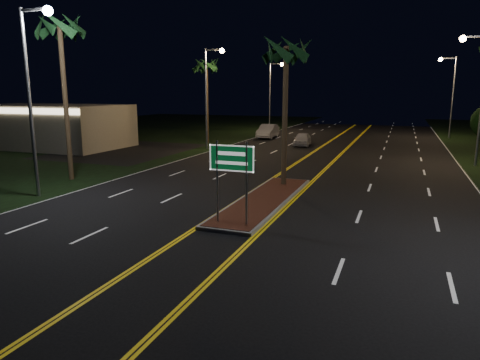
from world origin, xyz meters
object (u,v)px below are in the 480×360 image
at_px(streetlight_left_mid, 210,87).
at_px(streetlight_right_mid, 478,85).
at_px(streetlight_right_far, 450,88).
at_px(car_near, 302,138).
at_px(streetlight_left_far, 273,89).
at_px(streetlight_left_near, 34,81).
at_px(median_island, 264,200).
at_px(car_far, 268,130).
at_px(palm_left_far, 206,66).
at_px(highway_sign, 232,166).
at_px(palm_median, 286,51).
at_px(palm_left_near, 60,28).
at_px(commercial_building, 47,126).

height_order(streetlight_left_mid, streetlight_right_mid, same).
distance_m(streetlight_right_far, car_near, 19.31).
xyz_separation_m(streetlight_right_mid, streetlight_right_far, (0.00, 20.00, 0.00)).
height_order(streetlight_left_mid, streetlight_left_far, same).
relative_size(streetlight_left_near, streetlight_right_mid, 1.00).
xyz_separation_m(median_island, streetlight_right_far, (10.61, 35.00, 5.57)).
relative_size(streetlight_right_mid, car_far, 1.64).
xyz_separation_m(palm_left_far, car_near, (9.62, 1.41, -7.00)).
distance_m(median_island, streetlight_left_mid, 20.80).
relative_size(median_island, palm_left_far, 1.16).
xyz_separation_m(streetlight_left_far, streetlight_right_mid, (21.23, -22.00, 0.00)).
xyz_separation_m(highway_sign, car_near, (-3.18, 26.62, -1.65)).
bearing_deg(streetlight_left_near, streetlight_right_far, 60.81).
height_order(streetlight_right_mid, palm_median, streetlight_right_mid).
relative_size(highway_sign, palm_left_near, 0.33).
distance_m(commercial_building, palm_left_far, 16.47).
distance_m(palm_left_far, car_near, 11.98).
bearing_deg(palm_left_near, car_far, 81.53).
relative_size(streetlight_left_near, car_near, 2.00).
xyz_separation_m(median_island, car_far, (-8.47, 28.09, 0.83)).
bearing_deg(car_near, palm_left_far, -177.43).
xyz_separation_m(palm_median, palm_left_near, (-12.50, -2.50, 1.40)).
bearing_deg(streetlight_right_far, streetlight_right_mid, -90.00).
bearing_deg(streetlight_left_near, commercial_building, 133.90).
relative_size(streetlight_left_far, streetlight_right_far, 1.00).
height_order(commercial_building, palm_left_near, palm_left_near).
height_order(streetlight_left_near, palm_median, streetlight_left_near).
height_order(palm_left_far, car_near, palm_left_far).
bearing_deg(streetlight_left_far, commercial_building, -122.65).
height_order(palm_median, palm_left_far, palm_left_far).
bearing_deg(palm_left_far, median_island, -58.64).
distance_m(median_island, commercial_building, 29.13).
xyz_separation_m(median_island, palm_left_near, (-12.50, 1.00, 8.60)).
height_order(car_near, car_far, car_far).
xyz_separation_m(commercial_building, palm_left_far, (13.20, 8.01, 5.74)).
distance_m(palm_left_near, car_near, 24.66).
distance_m(median_island, palm_left_near, 15.20).
xyz_separation_m(highway_sign, streetlight_right_far, (10.61, 39.20, 3.25)).
height_order(palm_left_near, car_near, palm_left_near).
xyz_separation_m(palm_left_far, car_far, (4.33, 7.09, -6.83)).
bearing_deg(palm_left_near, palm_left_far, 90.86).
height_order(streetlight_left_near, streetlight_left_far, same).
xyz_separation_m(streetlight_right_mid, palm_left_near, (-23.11, -14.00, 3.02)).
xyz_separation_m(streetlight_right_mid, palm_left_far, (-23.41, 6.00, 2.09)).
bearing_deg(streetlight_right_mid, car_far, 145.55).
distance_m(median_island, streetlight_right_mid, 19.20).
bearing_deg(car_near, streetlight_left_far, 111.20).
bearing_deg(streetlight_right_mid, palm_median, -132.70).
height_order(commercial_building, streetlight_left_near, streetlight_left_near).
height_order(commercial_building, palm_left_far, palm_left_far).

